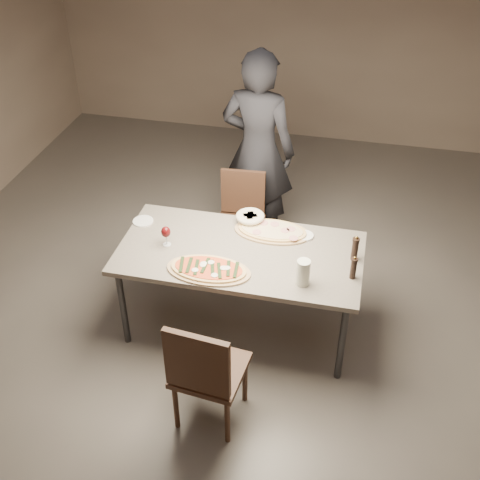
% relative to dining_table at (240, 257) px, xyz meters
% --- Properties ---
extents(room, '(7.00, 7.00, 7.00)m').
position_rel_dining_table_xyz_m(room, '(0.00, 0.00, 0.71)').
color(room, '#5D5650').
rests_on(room, ground).
extents(dining_table, '(1.80, 0.90, 0.75)m').
position_rel_dining_table_xyz_m(dining_table, '(0.00, 0.00, 0.00)').
color(dining_table, slate).
rests_on(dining_table, ground).
extents(zucchini_pizza, '(0.61, 0.34, 0.05)m').
position_rel_dining_table_xyz_m(zucchini_pizza, '(-0.16, -0.28, 0.07)').
color(zucchini_pizza, tan).
rests_on(zucchini_pizza, dining_table).
extents(ham_pizza, '(0.59, 0.33, 0.04)m').
position_rel_dining_table_xyz_m(ham_pizza, '(0.19, 0.28, 0.07)').
color(ham_pizza, tan).
rests_on(ham_pizza, dining_table).
extents(bread_basket, '(0.22, 0.22, 0.08)m').
position_rel_dining_table_xyz_m(bread_basket, '(-0.00, 0.37, 0.10)').
color(bread_basket, beige).
rests_on(bread_basket, dining_table).
extents(oil_dish, '(0.14, 0.14, 0.02)m').
position_rel_dining_table_xyz_m(oil_dish, '(0.44, 0.28, 0.07)').
color(oil_dish, white).
rests_on(oil_dish, dining_table).
extents(pepper_mill_left, '(0.05, 0.05, 0.18)m').
position_rel_dining_table_xyz_m(pepper_mill_left, '(0.83, -0.13, 0.14)').
color(pepper_mill_left, black).
rests_on(pepper_mill_left, dining_table).
extents(pepper_mill_right, '(0.05, 0.05, 0.20)m').
position_rel_dining_table_xyz_m(pepper_mill_right, '(0.82, 0.09, 0.15)').
color(pepper_mill_right, black).
rests_on(pepper_mill_right, dining_table).
extents(carafe, '(0.09, 0.09, 0.20)m').
position_rel_dining_table_xyz_m(carafe, '(0.50, -0.27, 0.15)').
color(carafe, silver).
rests_on(carafe, dining_table).
extents(wine_glass, '(0.07, 0.07, 0.16)m').
position_rel_dining_table_xyz_m(wine_glass, '(-0.55, -0.05, 0.17)').
color(wine_glass, silver).
rests_on(wine_glass, dining_table).
extents(side_plate, '(0.16, 0.16, 0.01)m').
position_rel_dining_table_xyz_m(side_plate, '(-0.83, 0.20, 0.06)').
color(side_plate, white).
rests_on(side_plate, dining_table).
extents(chair_near, '(0.48, 0.48, 0.93)m').
position_rel_dining_table_xyz_m(chair_near, '(-0.01, -0.97, -0.17)').
color(chair_near, '#3F271A').
rests_on(chair_near, ground).
extents(chair_far, '(0.43, 0.43, 0.86)m').
position_rel_dining_table_xyz_m(chair_far, '(-0.19, 0.87, -0.21)').
color(chair_far, '#3F271A').
rests_on(chair_far, ground).
extents(diner, '(0.73, 0.53, 1.85)m').
position_rel_dining_table_xyz_m(diner, '(-0.12, 1.25, 0.23)').
color(diner, black).
rests_on(diner, ground).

